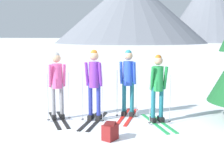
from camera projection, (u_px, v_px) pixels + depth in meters
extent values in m
plane|color=white|center=(102.00, 118.00, 8.02)|extent=(400.00, 400.00, 0.00)
cube|color=black|center=(63.00, 119.00, 7.86)|extent=(0.93, 1.49, 0.02)
cube|color=black|center=(54.00, 120.00, 7.78)|extent=(0.93, 1.49, 0.02)
cube|color=black|center=(62.00, 116.00, 7.94)|extent=(0.23, 0.28, 0.12)
cylinder|color=gray|center=(62.00, 99.00, 7.87)|extent=(0.11, 0.11, 0.85)
cube|color=black|center=(54.00, 117.00, 7.87)|extent=(0.23, 0.28, 0.12)
cylinder|color=gray|center=(53.00, 100.00, 7.80)|extent=(0.11, 0.11, 0.85)
cylinder|color=#E55193|center=(57.00, 76.00, 7.74)|extent=(0.28, 0.28, 0.64)
sphere|color=tan|center=(56.00, 58.00, 7.67)|extent=(0.23, 0.23, 0.23)
sphere|color=gray|center=(56.00, 56.00, 7.66)|extent=(0.17, 0.17, 0.17)
cylinder|color=#E55193|center=(64.00, 75.00, 7.74)|extent=(0.17, 0.22, 0.61)
cylinder|color=#E55193|center=(50.00, 76.00, 7.63)|extent=(0.17, 0.22, 0.61)
cylinder|color=#A5A5AD|center=(69.00, 96.00, 7.74)|extent=(0.02, 0.02, 1.28)
cylinder|color=black|center=(69.00, 118.00, 7.83)|extent=(0.07, 0.07, 0.01)
cylinder|color=#A5A5AD|center=(48.00, 98.00, 7.57)|extent=(0.02, 0.02, 1.28)
cylinder|color=black|center=(49.00, 120.00, 7.65)|extent=(0.07, 0.07, 0.01)
cube|color=black|center=(98.00, 121.00, 7.70)|extent=(0.15, 1.78, 0.02)
cube|color=black|center=(90.00, 121.00, 7.75)|extent=(0.15, 1.78, 0.02)
cube|color=black|center=(99.00, 117.00, 7.79)|extent=(0.12, 0.26, 0.12)
cylinder|color=#2D389E|center=(98.00, 100.00, 7.72)|extent=(0.11, 0.11, 0.89)
cube|color=black|center=(91.00, 117.00, 7.84)|extent=(0.12, 0.26, 0.12)
cylinder|color=#2D389E|center=(90.00, 99.00, 7.77)|extent=(0.11, 0.11, 0.89)
cylinder|color=purple|center=(94.00, 75.00, 7.65)|extent=(0.28, 0.28, 0.67)
sphere|color=tan|center=(94.00, 56.00, 7.58)|extent=(0.24, 0.24, 0.24)
sphere|color=#B76019|center=(94.00, 53.00, 7.57)|extent=(0.18, 0.18, 0.18)
cylinder|color=purple|center=(100.00, 74.00, 7.55)|extent=(0.09, 0.21, 0.63)
cylinder|color=purple|center=(87.00, 74.00, 7.63)|extent=(0.09, 0.21, 0.63)
cylinder|color=#A5A5AD|center=(103.00, 97.00, 7.49)|extent=(0.02, 0.02, 1.33)
cylinder|color=black|center=(103.00, 120.00, 7.58)|extent=(0.07, 0.07, 0.01)
cylinder|color=#A5A5AD|center=(82.00, 96.00, 7.62)|extent=(0.02, 0.02, 1.33)
cylinder|color=black|center=(83.00, 119.00, 7.70)|extent=(0.07, 0.07, 0.01)
cube|color=#384C99|center=(96.00, 73.00, 7.81)|extent=(0.27, 0.17, 0.36)
cube|color=red|center=(131.00, 117.00, 8.10)|extent=(0.17, 1.75, 0.02)
cube|color=red|center=(123.00, 116.00, 8.15)|extent=(0.17, 1.75, 0.02)
cube|color=black|center=(132.00, 113.00, 8.18)|extent=(0.12, 0.26, 0.12)
cylinder|color=#1E6B7A|center=(132.00, 97.00, 8.11)|extent=(0.11, 0.11, 0.87)
cube|color=black|center=(124.00, 113.00, 8.24)|extent=(0.12, 0.26, 0.12)
cylinder|color=#1E6B7A|center=(124.00, 96.00, 8.17)|extent=(0.11, 0.11, 0.87)
cylinder|color=blue|center=(128.00, 73.00, 8.04)|extent=(0.28, 0.28, 0.66)
sphere|color=tan|center=(128.00, 56.00, 7.97)|extent=(0.24, 0.24, 0.24)
sphere|color=#1E6B7A|center=(128.00, 53.00, 7.96)|extent=(0.18, 0.18, 0.18)
cylinder|color=blue|center=(134.00, 73.00, 7.94)|extent=(0.09, 0.21, 0.62)
cylinder|color=blue|center=(121.00, 73.00, 8.03)|extent=(0.09, 0.21, 0.62)
cylinder|color=#A5A5AD|center=(137.00, 95.00, 7.89)|extent=(0.02, 0.02, 1.31)
cylinder|color=black|center=(136.00, 116.00, 7.97)|extent=(0.07, 0.07, 0.01)
cylinder|color=#A5A5AD|center=(117.00, 94.00, 8.02)|extent=(0.02, 0.02, 1.31)
cylinder|color=black|center=(117.00, 115.00, 8.10)|extent=(0.07, 0.07, 0.01)
cube|color=green|center=(162.00, 123.00, 7.56)|extent=(0.81, 1.61, 0.02)
cube|color=green|center=(154.00, 123.00, 7.51)|extent=(0.81, 1.61, 0.02)
cube|color=black|center=(161.00, 119.00, 7.65)|extent=(0.21, 0.28, 0.12)
cylinder|color=#1E6B7A|center=(161.00, 102.00, 7.58)|extent=(0.11, 0.11, 0.83)
cube|color=black|center=(153.00, 120.00, 7.60)|extent=(0.21, 0.28, 0.12)
cylinder|color=#1E6B7A|center=(153.00, 102.00, 7.53)|extent=(0.11, 0.11, 0.83)
cylinder|color=#238C42|center=(158.00, 79.00, 7.47)|extent=(0.28, 0.28, 0.62)
sphere|color=tan|center=(158.00, 61.00, 7.40)|extent=(0.23, 0.23, 0.23)
sphere|color=#B76019|center=(158.00, 58.00, 7.39)|extent=(0.17, 0.17, 0.17)
cylinder|color=#238C42|center=(165.00, 78.00, 7.45)|extent=(0.16, 0.22, 0.59)
cylinder|color=#238C42|center=(152.00, 79.00, 7.36)|extent=(0.16, 0.22, 0.59)
cylinder|color=#A5A5AD|center=(170.00, 100.00, 7.43)|extent=(0.02, 0.02, 1.25)
cylinder|color=black|center=(169.00, 121.00, 7.51)|extent=(0.07, 0.07, 0.01)
cylinder|color=#A5A5AD|center=(150.00, 101.00, 7.31)|extent=(0.02, 0.02, 1.25)
cylinder|color=black|center=(149.00, 123.00, 7.39)|extent=(0.07, 0.07, 0.01)
cube|color=maroon|center=(110.00, 132.00, 6.34)|extent=(0.35, 0.39, 0.34)
cube|color=maroon|center=(110.00, 124.00, 6.31)|extent=(0.22, 0.28, 0.04)
cone|color=slate|center=(131.00, 10.00, 84.56)|extent=(43.37, 43.37, 18.64)
cone|color=slate|center=(212.00, 5.00, 93.06)|extent=(29.20, 29.20, 22.95)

